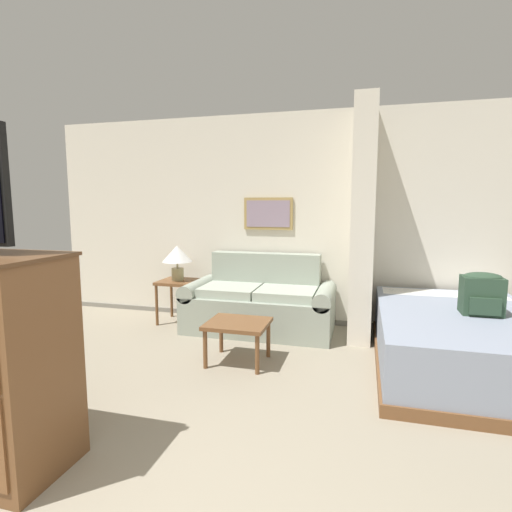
# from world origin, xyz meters

# --- Properties ---
(wall_back) EXTENTS (6.29, 0.16, 2.60)m
(wall_back) POSITION_xyz_m (-0.00, 4.18, 1.29)
(wall_back) COLOR silver
(wall_back) RESTS_ON ground_plane
(wall_partition_pillar) EXTENTS (0.24, 0.73, 2.60)m
(wall_partition_pillar) POSITION_xyz_m (0.97, 3.76, 1.30)
(wall_partition_pillar) COLOR silver
(wall_partition_pillar) RESTS_ON ground_plane
(couch) EXTENTS (1.74, 0.84, 0.89)m
(couch) POSITION_xyz_m (-0.18, 3.70, 0.32)
(couch) COLOR #99A393
(couch) RESTS_ON ground_plane
(coffee_table) EXTENTS (0.57, 0.50, 0.40)m
(coffee_table) POSITION_xyz_m (-0.13, 2.67, 0.34)
(coffee_table) COLOR brown
(coffee_table) RESTS_ON ground_plane
(side_table) EXTENTS (0.45, 0.45, 0.54)m
(side_table) POSITION_xyz_m (-1.25, 3.73, 0.45)
(side_table) COLOR brown
(side_table) RESTS_ON ground_plane
(table_lamp) EXTENTS (0.37, 0.37, 0.44)m
(table_lamp) POSITION_xyz_m (-1.25, 3.73, 0.85)
(table_lamp) COLOR tan
(table_lamp) RESTS_ON side_table
(bed) EXTENTS (1.40, 2.09, 0.53)m
(bed) POSITION_xyz_m (1.84, 3.04, 0.27)
(bed) COLOR brown
(bed) RESTS_ON ground_plane
(backpack) EXTENTS (0.33, 0.26, 0.37)m
(backpack) POSITION_xyz_m (2.00, 3.01, 0.72)
(backpack) COLOR #2D4733
(backpack) RESTS_ON bed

